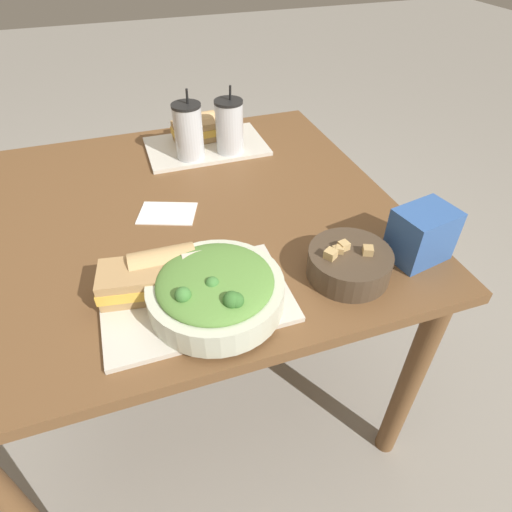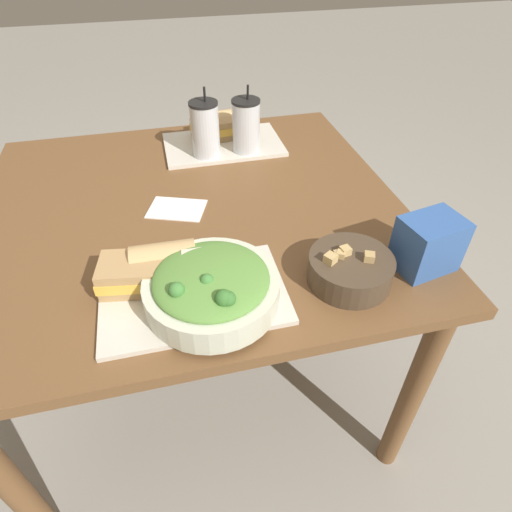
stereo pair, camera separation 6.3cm
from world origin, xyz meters
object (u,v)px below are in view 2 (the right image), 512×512
salad_bowl (213,286)px  soup_bowl (350,268)px  chip_bag (428,244)px  sandwich_far (212,129)px  napkin_folded (177,209)px  drink_cup_red (246,127)px  baguette_near (165,260)px  baguette_far (218,122)px  drink_cup_dark (205,131)px  sandwich_near (134,274)px

salad_bowl → soup_bowl: salad_bowl is taller
soup_bowl → chip_bag: chip_bag is taller
sandwich_far → napkin_folded: (-0.16, -0.38, -0.04)m
sandwich_far → drink_cup_red: (0.09, -0.11, 0.04)m
salad_bowl → napkin_folded: salad_bowl is taller
baguette_near → baguette_far: 0.71m
baguette_near → napkin_folded: baguette_near is taller
baguette_far → chip_bag: (0.33, -0.77, 0.01)m
soup_bowl → baguette_far: (-0.15, 0.78, 0.02)m
baguette_near → drink_cup_dark: (0.17, 0.53, 0.04)m
drink_cup_dark → chip_bag: drink_cup_dark is taller
sandwich_far → baguette_near: bearing=-113.2°
sandwich_near → baguette_near: 0.07m
chip_bag → napkin_folded: (-0.52, 0.36, -0.06)m
salad_bowl → chip_bag: size_ratio=1.87×
baguette_near → sandwich_far: bearing=-16.4°
sandwich_far → chip_bag: (0.36, -0.74, 0.02)m
sandwich_far → drink_cup_red: bearing=-56.0°
drink_cup_dark → drink_cup_red: (0.13, 0.00, -0.00)m
sandwich_near → chip_bag: (0.63, -0.07, 0.02)m
chip_bag → drink_cup_dark: bearing=111.6°
salad_bowl → soup_bowl: bearing=0.9°
drink_cup_dark → sandwich_near: bearing=-113.1°
salad_bowl → drink_cup_red: 0.67m
sandwich_near → sandwich_far: (0.27, 0.66, -0.00)m
baguette_near → napkin_folded: (0.04, 0.26, -0.05)m
salad_bowl → baguette_far: size_ratio=2.30×
salad_bowl → soup_bowl: size_ratio=1.49×
soup_bowl → chip_bag: (0.18, 0.01, 0.03)m
salad_bowl → chip_bag: bearing=1.2°
sandwich_near → drink_cup_dark: bearing=76.1°
salad_bowl → sandwich_far: size_ratio=1.88×
baguette_far → sandwich_near: bearing=153.1°
chip_bag → drink_cup_red: bearing=102.5°
salad_bowl → baguette_far: 0.80m
sandwich_near → baguette_far: (0.30, 0.70, 0.01)m
sandwich_near → drink_cup_dark: size_ratio=0.73×
salad_bowl → baguette_near: (-0.09, 0.11, -0.00)m
drink_cup_dark → napkin_folded: bearing=-114.7°
drink_cup_dark → drink_cup_red: drink_cup_dark is taller
soup_bowl → drink_cup_dark: size_ratio=0.86×
drink_cup_dark → chip_bag: size_ratio=1.46×
soup_bowl → salad_bowl: bearing=-179.1°
sandwich_near → chip_bag: chip_bag is taller
soup_bowl → baguette_near: 0.40m
chip_bag → napkin_folded: chip_bag is taller
sandwich_far → baguette_far: baguette_far is taller
salad_bowl → napkin_folded: 0.37m
chip_bag → napkin_folded: size_ratio=0.84×
drink_cup_red → napkin_folded: drink_cup_red is taller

